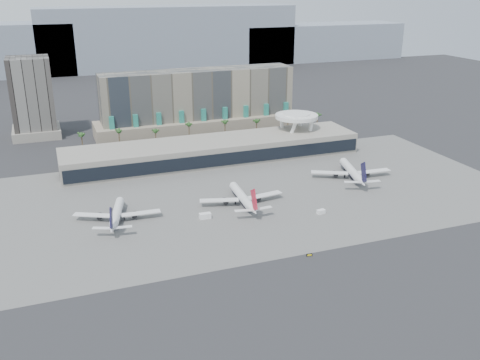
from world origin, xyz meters
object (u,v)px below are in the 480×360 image
object	(u,v)px
airliner_left	(117,213)
airliner_right	(352,171)
taxiway_sign	(309,255)
airliner_centre	(242,197)
service_vehicle_a	(205,216)
service_vehicle_b	(321,212)

from	to	relation	value
airliner_left	airliner_right	bearing A→B (deg)	19.41
taxiway_sign	airliner_centre	bearing A→B (deg)	103.68
airliner_left	service_vehicle_a	xyz separation A→B (m)	(36.31, -11.20, -2.13)
airliner_centre	service_vehicle_b	size ratio (longest dim) A/B	11.29
airliner_centre	taxiway_sign	world-z (taller)	airliner_centre
service_vehicle_a	service_vehicle_b	world-z (taller)	service_vehicle_a
airliner_centre	airliner_right	bearing A→B (deg)	14.71
service_vehicle_b	taxiway_sign	world-z (taller)	service_vehicle_b
airliner_left	service_vehicle_a	distance (m)	38.05
service_vehicle_b	taxiway_sign	xyz separation A→B (m)	(-22.97, -33.30, -0.42)
service_vehicle_b	taxiway_sign	bearing A→B (deg)	-133.97
service_vehicle_a	service_vehicle_b	size ratio (longest dim) A/B	1.39
airliner_centre	service_vehicle_a	distance (m)	23.02
airliner_left	airliner_right	size ratio (longest dim) A/B	0.88
airliner_centre	taxiway_sign	bearing A→B (deg)	-80.08
airliner_right	service_vehicle_a	size ratio (longest dim) A/B	8.50
service_vehicle_b	taxiway_sign	distance (m)	40.46
airliner_left	service_vehicle_a	bearing A→B (deg)	-2.84
airliner_left	service_vehicle_a	size ratio (longest dim) A/B	7.49
airliner_left	service_vehicle_b	size ratio (longest dim) A/B	10.42
service_vehicle_a	service_vehicle_b	xyz separation A→B (m)	(49.89, -12.93, -0.30)
service_vehicle_a	airliner_right	bearing A→B (deg)	16.11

